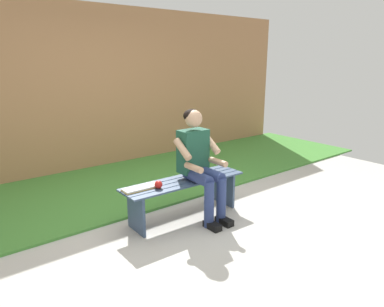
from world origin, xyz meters
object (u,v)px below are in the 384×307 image
person_seated (200,160)px  apple (158,185)px  bench_near (184,190)px  book_open (141,188)px

person_seated → apple: bearing=-5.9°
bench_near → book_open: (0.53, -0.06, 0.13)m
person_seated → bench_near: bearing=-34.4°
bench_near → person_seated: size_ratio=1.20×
bench_near → book_open: bearing=-6.3°
bench_near → person_seated: 0.40m
bench_near → apple: size_ratio=17.36×
person_seated → book_open: bearing=-13.2°
apple → book_open: apple is taller
book_open → apple: bearing=146.7°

